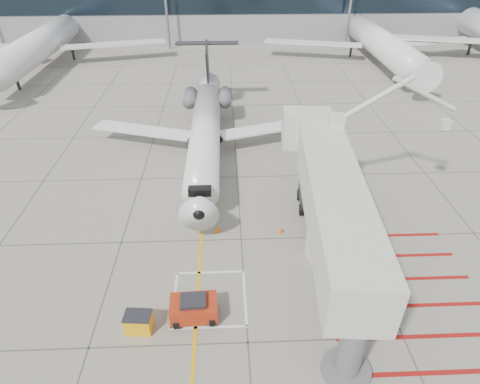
{
  "coord_description": "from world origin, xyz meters",
  "views": [
    {
      "loc": [
        -0.9,
        -16.57,
        17.65
      ],
      "look_at": [
        0.0,
        6.0,
        2.5
      ],
      "focal_mm": 30.0,
      "sensor_mm": 36.0,
      "label": 1
    }
  ],
  "objects_px": {
    "regional_jet": "(204,128)",
    "jet_bridge": "(334,215)",
    "spill_bin": "(139,322)",
    "pushback_tug": "(194,308)"
  },
  "relations": [
    {
      "from": "regional_jet",
      "to": "jet_bridge",
      "type": "distance_m",
      "value": 14.96
    },
    {
      "from": "spill_bin",
      "to": "pushback_tug",
      "type": "bearing_deg",
      "value": 19.04
    },
    {
      "from": "jet_bridge",
      "to": "spill_bin",
      "type": "relative_size",
      "value": 15.17
    },
    {
      "from": "regional_jet",
      "to": "pushback_tug",
      "type": "relative_size",
      "value": 11.17
    },
    {
      "from": "pushback_tug",
      "to": "spill_bin",
      "type": "xyz_separation_m",
      "value": [
        -2.8,
        -0.72,
        -0.15
      ]
    },
    {
      "from": "pushback_tug",
      "to": "spill_bin",
      "type": "relative_size",
      "value": 1.87
    },
    {
      "from": "regional_jet",
      "to": "jet_bridge",
      "type": "bearing_deg",
      "value": -58.49
    },
    {
      "from": "pushback_tug",
      "to": "spill_bin",
      "type": "distance_m",
      "value": 2.9
    },
    {
      "from": "regional_jet",
      "to": "spill_bin",
      "type": "height_order",
      "value": "regional_jet"
    },
    {
      "from": "jet_bridge",
      "to": "spill_bin",
      "type": "bearing_deg",
      "value": -154.19
    }
  ]
}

